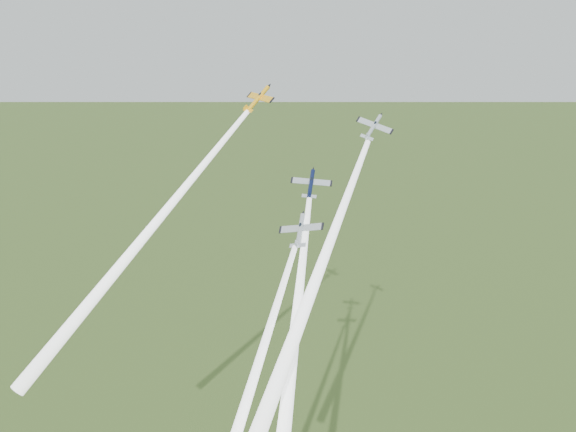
% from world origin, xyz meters
% --- Properties ---
extents(plane_yellow, '(10.48, 9.50, 6.87)m').
position_xyz_m(plane_yellow, '(-15.49, 7.50, 109.91)').
color(plane_yellow, '#FFAE16').
extents(smoke_trail_yellow, '(21.28, 47.31, 46.48)m').
position_xyz_m(smoke_trail_yellow, '(-25.40, -16.96, 85.50)').
color(smoke_trail_yellow, white).
extents(plane_navy, '(9.15, 8.81, 6.26)m').
position_xyz_m(plane_navy, '(1.02, 0.07, 96.69)').
color(plane_navy, '#0C1437').
extents(smoke_trail_navy, '(20.50, 41.51, 41.20)m').
position_xyz_m(smoke_trail_navy, '(10.60, -21.43, 74.92)').
color(smoke_trail_navy, white).
extents(plane_silver_right, '(7.70, 6.30, 7.04)m').
position_xyz_m(plane_silver_right, '(10.32, 5.52, 106.95)').
color(plane_silver_right, silver).
extents(smoke_trail_silver_right, '(6.08, 44.16, 41.06)m').
position_xyz_m(smoke_trail_silver_right, '(12.11, -17.87, 85.25)').
color(smoke_trail_silver_right, white).
extents(plane_silver_low, '(10.17, 8.10, 8.02)m').
position_xyz_m(plane_silver_low, '(3.31, -7.31, 90.26)').
color(plane_silver_low, '#ABB3BA').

